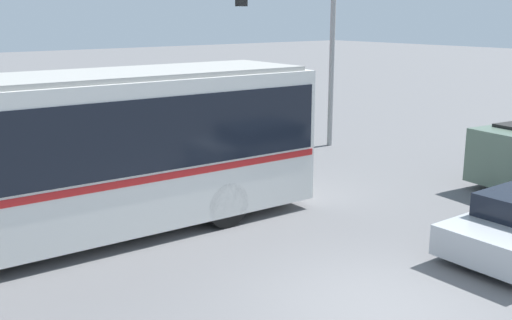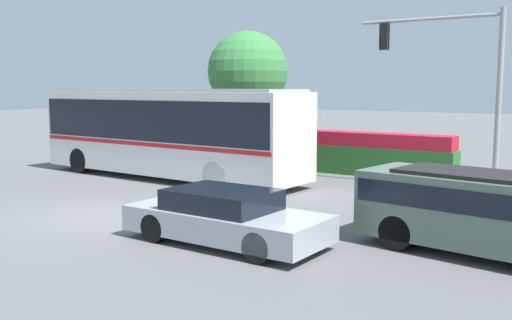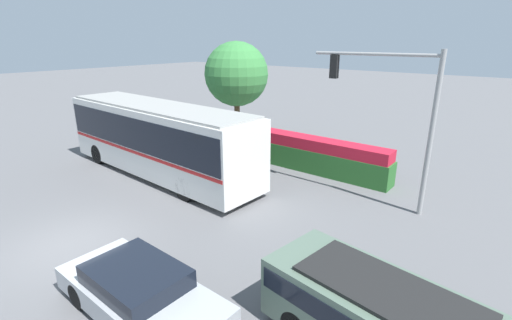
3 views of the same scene
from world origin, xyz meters
The scene contains 4 objects.
ground_plane centered at (0.00, 0.00, 0.00)m, with size 140.00×140.00×0.00m, color #5B5B5E.
city_bus centered at (-2.90, 5.77, 1.90)m, with size 11.38×3.09×3.35m.
traffic_light_pole centered at (6.80, 9.04, 3.93)m, with size 4.73×0.24×5.86m.
flowering_hedge centered at (2.48, 10.68, 0.82)m, with size 7.86×1.03×1.66m.
Camera 1 is at (-6.87, -5.70, 4.49)m, focal length 42.61 mm.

